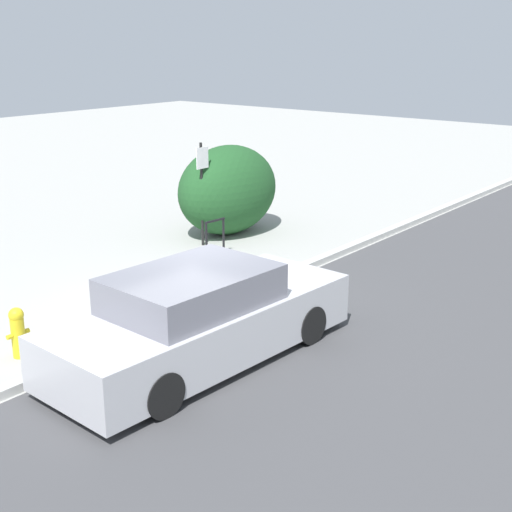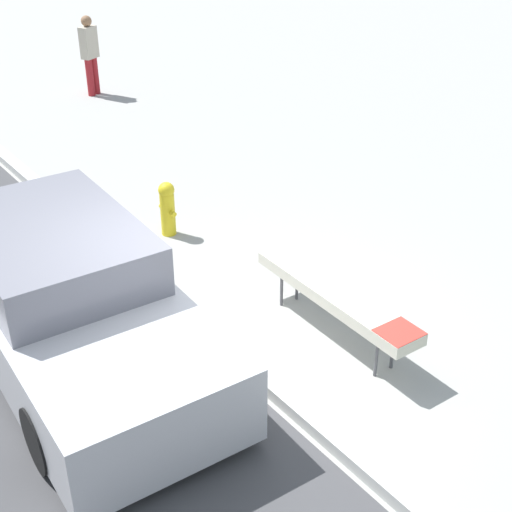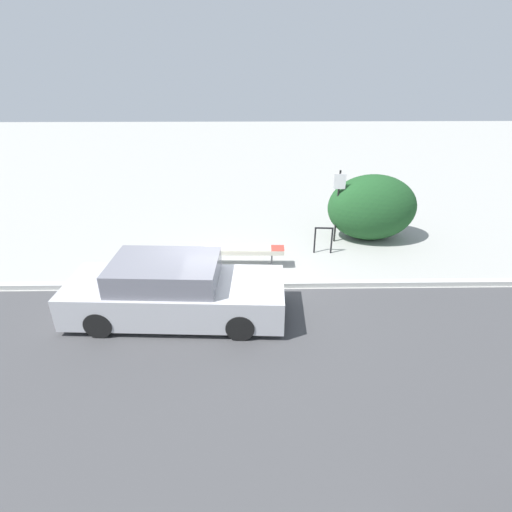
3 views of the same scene
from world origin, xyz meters
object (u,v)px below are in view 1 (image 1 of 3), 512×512
bench (162,269)px  sign_post (202,184)px  parked_car_near (201,319)px  fire_hydrant (18,331)px  bike_rack (215,234)px

bench → sign_post: (2.87, 1.68, 0.88)m
sign_post → parked_car_near: 6.02m
sign_post → parked_car_near: (-4.39, -4.05, -0.74)m
bench → fire_hydrant: 3.12m
bike_rack → parked_car_near: (-3.88, -3.23, 0.14)m
bench → parked_car_near: 2.82m
bike_rack → fire_hydrant: bearing=-168.8°
bike_rack → parked_car_near: 5.05m
parked_car_near → sign_post: bearing=45.4°
bench → bike_rack: 2.50m
bike_rack → sign_post: size_ratio=0.36×
fire_hydrant → parked_car_near: size_ratio=0.16×
bike_rack → bench: bearing=-160.0°
fire_hydrant → bench: bearing=4.2°
sign_post → parked_car_near: bearing=-137.3°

